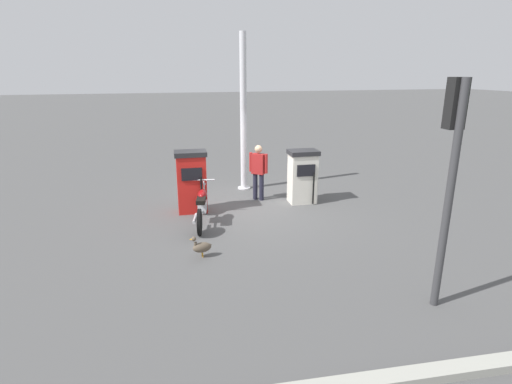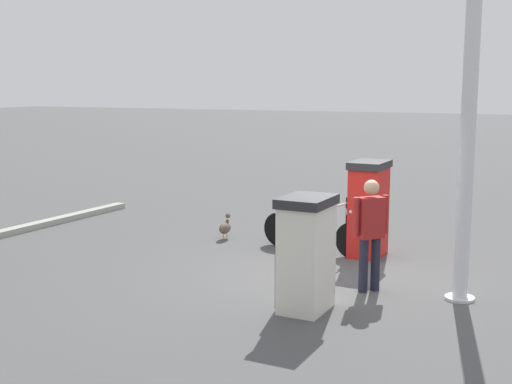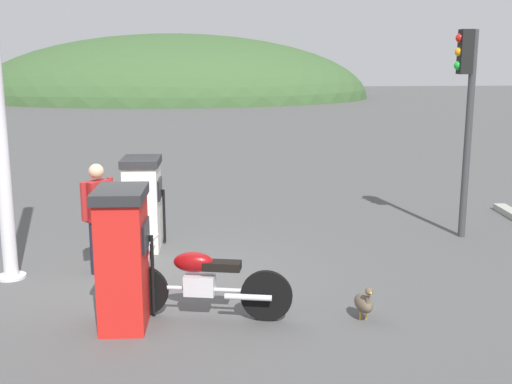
% 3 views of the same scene
% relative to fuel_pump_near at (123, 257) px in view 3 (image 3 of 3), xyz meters
% --- Properties ---
extents(ground_plane, '(120.00, 120.00, 0.00)m').
position_rel_fuel_pump_near_xyz_m(ground_plane, '(0.25, 1.54, -0.82)').
color(ground_plane, '#4C4C4C').
extents(fuel_pump_near, '(0.63, 0.84, 1.62)m').
position_rel_fuel_pump_near_xyz_m(fuel_pump_near, '(0.00, 0.00, 0.00)').
color(fuel_pump_near, red).
rests_on(fuel_pump_near, ground).
extents(fuel_pump_far, '(0.66, 0.83, 1.49)m').
position_rel_fuel_pump_near_xyz_m(fuel_pump_far, '(0.00, 3.07, -0.07)').
color(fuel_pump_far, silver).
rests_on(fuel_pump_far, ground).
extents(motorcycle_near_pump, '(2.06, 0.74, 0.94)m').
position_rel_fuel_pump_near_xyz_m(motorcycle_near_pump, '(0.88, 0.14, -0.37)').
color(motorcycle_near_pump, black).
rests_on(motorcycle_near_pump, ground).
extents(attendant_person, '(0.45, 0.49, 1.59)m').
position_rel_fuel_pump_near_xyz_m(attendant_person, '(-0.54, 1.94, 0.08)').
color(attendant_person, '#1E1E2D').
rests_on(attendant_person, ground).
extents(wandering_duck, '(0.22, 0.46, 0.46)m').
position_rel_fuel_pump_near_xyz_m(wandering_duck, '(2.78, -0.14, -0.60)').
color(wandering_duck, brown).
rests_on(wandering_duck, ground).
extents(roadside_traffic_light, '(0.38, 0.25, 3.50)m').
position_rel_fuel_pump_near_xyz_m(roadside_traffic_light, '(5.36, 3.22, 1.58)').
color(roadside_traffic_light, '#38383A').
rests_on(roadside_traffic_light, ground).
extents(distant_hill_main, '(29.95, 21.68, 9.70)m').
position_rel_fuel_pump_near_xyz_m(distant_hill_main, '(-0.42, 43.11, -0.82)').
color(distant_hill_main, '#38562D').
rests_on(distant_hill_main, ground).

